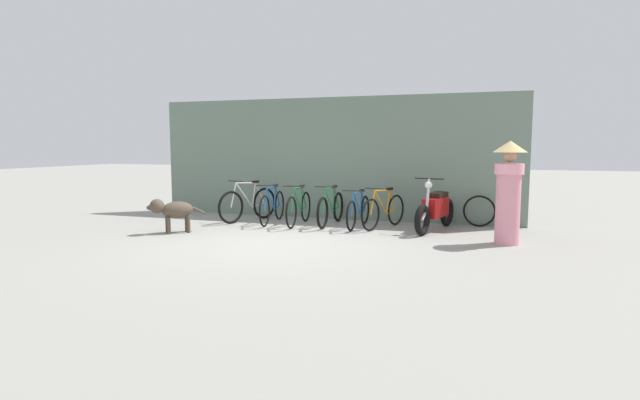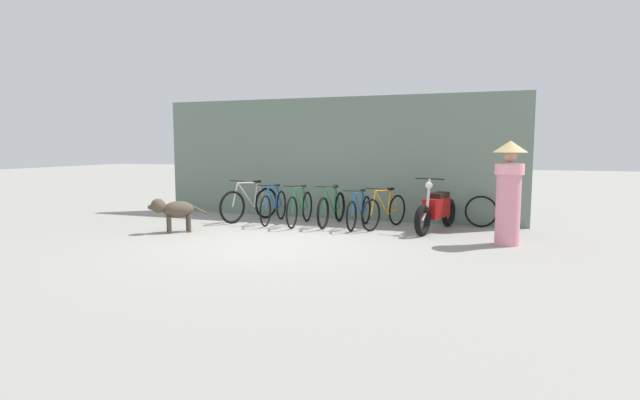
% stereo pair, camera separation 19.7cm
% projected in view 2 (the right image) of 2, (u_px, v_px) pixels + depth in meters
% --- Properties ---
extents(ground_plane, '(60.00, 60.00, 0.00)m').
position_uv_depth(ground_plane, '(274.00, 243.00, 8.70)').
color(ground_plane, gray).
extents(shop_wall_back, '(8.58, 0.20, 2.78)m').
position_uv_depth(shop_wall_back, '(332.00, 158.00, 11.55)').
color(shop_wall_back, slate).
rests_on(shop_wall_back, ground).
extents(bicycle_0, '(0.66, 1.66, 0.93)m').
position_uv_depth(bicycle_0, '(250.00, 204.00, 11.21)').
color(bicycle_0, black).
rests_on(bicycle_0, ground).
extents(bicycle_1, '(0.46, 1.72, 0.86)m').
position_uv_depth(bicycle_1, '(274.00, 207.00, 10.92)').
color(bicycle_1, black).
rests_on(bicycle_1, ground).
extents(bicycle_2, '(0.46, 1.69, 0.87)m').
position_uv_depth(bicycle_2, '(300.00, 208.00, 10.63)').
color(bicycle_2, black).
rests_on(bicycle_2, ground).
extents(bicycle_3, '(0.46, 1.75, 0.86)m').
position_uv_depth(bicycle_3, '(332.00, 209.00, 10.60)').
color(bicycle_3, black).
rests_on(bicycle_3, ground).
extents(bicycle_4, '(0.46, 1.62, 0.80)m').
position_uv_depth(bicycle_4, '(359.00, 211.00, 10.30)').
color(bicycle_4, black).
rests_on(bicycle_4, ground).
extents(bicycle_5, '(0.63, 1.56, 0.85)m').
position_uv_depth(bicycle_5, '(385.00, 211.00, 10.20)').
color(bicycle_5, black).
rests_on(bicycle_5, ground).
extents(motorcycle, '(0.68, 1.92, 1.07)m').
position_uv_depth(motorcycle, '(436.00, 210.00, 9.85)').
color(motorcycle, black).
rests_on(motorcycle, ground).
extents(stray_dog, '(0.87, 0.85, 0.68)m').
position_uv_depth(stray_dog, '(174.00, 210.00, 9.67)').
color(stray_dog, '#4C3F33').
rests_on(stray_dog, ground).
extents(person_in_robes, '(0.76, 0.76, 1.77)m').
position_uv_depth(person_in_robes, '(509.00, 188.00, 8.42)').
color(person_in_robes, pink).
rests_on(person_in_robes, ground).
extents(spare_tire_left, '(0.66, 0.07, 0.66)m').
position_uv_depth(spare_tire_left, '(481.00, 212.00, 10.31)').
color(spare_tire_left, black).
rests_on(spare_tire_left, ground).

